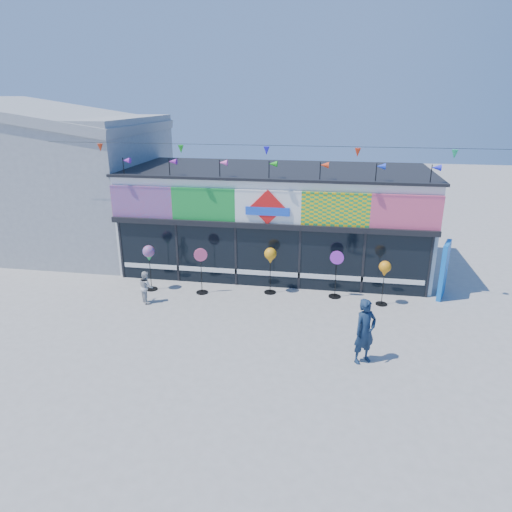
% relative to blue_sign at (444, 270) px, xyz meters
% --- Properties ---
extents(ground, '(80.00, 80.00, 0.00)m').
position_rel_blue_sign_xyz_m(ground, '(-6.32, -3.53, -1.03)').
color(ground, gray).
rests_on(ground, ground).
extents(kite_shop, '(16.00, 5.70, 5.31)m').
position_rel_blue_sign_xyz_m(kite_shop, '(-6.32, 2.41, 1.02)').
color(kite_shop, white).
rests_on(kite_shop, ground).
extents(neighbour_building, '(8.18, 7.20, 6.87)m').
position_rel_blue_sign_xyz_m(neighbour_building, '(-16.32, 3.47, 2.17)').
color(neighbour_building, '#9DA0A2').
rests_on(neighbour_building, ground).
extents(blue_sign, '(0.49, 1.02, 2.05)m').
position_rel_blue_sign_xyz_m(blue_sign, '(0.00, 0.00, 0.00)').
color(blue_sign, blue).
rests_on(blue_sign, ground).
extents(spinner_0, '(0.44, 0.44, 1.73)m').
position_rel_blue_sign_xyz_m(spinner_0, '(-10.55, -1.12, 0.35)').
color(spinner_0, black).
rests_on(spinner_0, ground).
extents(spinner_1, '(0.48, 0.44, 1.72)m').
position_rel_blue_sign_xyz_m(spinner_1, '(-8.60, -1.11, -0.12)').
color(spinner_1, black).
rests_on(spinner_1, ground).
extents(spinner_2, '(0.44, 0.44, 1.74)m').
position_rel_blue_sign_xyz_m(spinner_2, '(-6.13, -0.68, 0.36)').
color(spinner_2, black).
rests_on(spinner_2, ground).
extents(spinner_3, '(0.49, 0.45, 1.75)m').
position_rel_blue_sign_xyz_m(spinner_3, '(-3.77, -0.66, -0.11)').
color(spinner_3, black).
rests_on(spinner_3, ground).
extents(spinner_4, '(0.41, 0.41, 1.60)m').
position_rel_blue_sign_xyz_m(spinner_4, '(-2.16, -1.03, 0.25)').
color(spinner_4, black).
rests_on(spinner_4, ground).
extents(adult_man, '(0.80, 0.75, 1.83)m').
position_rel_blue_sign_xyz_m(adult_man, '(-3.00, -4.84, -0.11)').
color(adult_man, '#14263F').
rests_on(adult_man, ground).
extents(child, '(0.61, 0.63, 1.15)m').
position_rel_blue_sign_xyz_m(child, '(-10.29, -2.19, -0.46)').
color(child, '#B9B9B9').
rests_on(child, ground).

